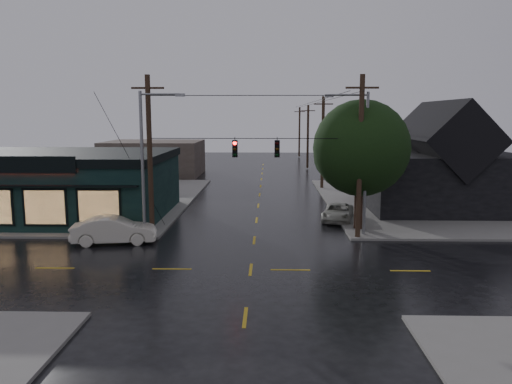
{
  "coord_description": "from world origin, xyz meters",
  "views": [
    {
      "loc": [
        0.89,
        -24.24,
        7.71
      ],
      "look_at": [
        0.12,
        5.9,
        3.06
      ],
      "focal_mm": 35.0,
      "sensor_mm": 36.0,
      "label": 1
    }
  ],
  "objects_px": {
    "corner_tree": "(361,148)",
    "sedan_cream": "(114,230)",
    "utility_pole_nw": "(153,238)",
    "suv_silver": "(338,212)",
    "utility_pole_ne": "(357,239)"
  },
  "relations": [
    {
      "from": "corner_tree",
      "to": "sedan_cream",
      "type": "bearing_deg",
      "value": -165.76
    },
    {
      "from": "utility_pole_nw",
      "to": "utility_pole_ne",
      "type": "height_order",
      "value": "same"
    },
    {
      "from": "corner_tree",
      "to": "utility_pole_ne",
      "type": "xyz_separation_m",
      "value": [
        -0.5,
        -2.43,
        -5.55
      ]
    },
    {
      "from": "corner_tree",
      "to": "sedan_cream",
      "type": "height_order",
      "value": "corner_tree"
    },
    {
      "from": "corner_tree",
      "to": "utility_pole_nw",
      "type": "bearing_deg",
      "value": -169.82
    },
    {
      "from": "utility_pole_nw",
      "to": "suv_silver",
      "type": "bearing_deg",
      "value": 23.76
    },
    {
      "from": "utility_pole_nw",
      "to": "utility_pole_ne",
      "type": "xyz_separation_m",
      "value": [
        13.0,
        0.0,
        0.0
      ]
    },
    {
      "from": "corner_tree",
      "to": "suv_silver",
      "type": "xyz_separation_m",
      "value": [
        -1.0,
        3.08,
        -4.93
      ]
    },
    {
      "from": "corner_tree",
      "to": "utility_pole_nw",
      "type": "height_order",
      "value": "corner_tree"
    },
    {
      "from": "suv_silver",
      "to": "sedan_cream",
      "type": "bearing_deg",
      "value": -140.99
    },
    {
      "from": "utility_pole_nw",
      "to": "utility_pole_ne",
      "type": "bearing_deg",
      "value": 0.0
    },
    {
      "from": "corner_tree",
      "to": "sedan_cream",
      "type": "xyz_separation_m",
      "value": [
        -15.47,
        -3.93,
        -4.72
      ]
    },
    {
      "from": "utility_pole_ne",
      "to": "suv_silver",
      "type": "xyz_separation_m",
      "value": [
        -0.5,
        5.5,
        0.62
      ]
    },
    {
      "from": "corner_tree",
      "to": "suv_silver",
      "type": "height_order",
      "value": "corner_tree"
    },
    {
      "from": "corner_tree",
      "to": "suv_silver",
      "type": "distance_m",
      "value": 5.89
    }
  ]
}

